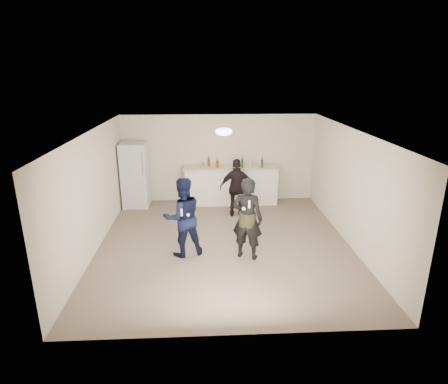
{
  "coord_description": "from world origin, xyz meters",
  "views": [
    {
      "loc": [
        -0.4,
        -7.52,
        3.69
      ],
      "look_at": [
        0.0,
        0.2,
        1.15
      ],
      "focal_mm": 30.0,
      "sensor_mm": 36.0,
      "label": 1
    }
  ],
  "objects_px": {
    "shaker": "(203,165)",
    "man": "(183,217)",
    "fridge": "(135,175)",
    "woman": "(247,219)",
    "counter": "(231,186)",
    "spectator": "(237,188)"
  },
  "relations": [
    {
      "from": "fridge",
      "to": "man",
      "type": "relative_size",
      "value": 1.08
    },
    {
      "from": "man",
      "to": "woman",
      "type": "bearing_deg",
      "value": 153.24
    },
    {
      "from": "counter",
      "to": "woman",
      "type": "bearing_deg",
      "value": -88.38
    },
    {
      "from": "shaker",
      "to": "spectator",
      "type": "height_order",
      "value": "spectator"
    },
    {
      "from": "fridge",
      "to": "man",
      "type": "height_order",
      "value": "fridge"
    },
    {
      "from": "counter",
      "to": "spectator",
      "type": "xyz_separation_m",
      "value": [
        0.08,
        -0.99,
        0.24
      ]
    },
    {
      "from": "fridge",
      "to": "woman",
      "type": "bearing_deg",
      "value": -49.31
    },
    {
      "from": "shaker",
      "to": "woman",
      "type": "bearing_deg",
      "value": -74.53
    },
    {
      "from": "shaker",
      "to": "woman",
      "type": "relative_size",
      "value": 0.1
    },
    {
      "from": "fridge",
      "to": "woman",
      "type": "xyz_separation_m",
      "value": [
        2.77,
        -3.22,
        -0.05
      ]
    },
    {
      "from": "counter",
      "to": "woman",
      "type": "xyz_separation_m",
      "value": [
        0.09,
        -3.29,
        0.33
      ]
    },
    {
      "from": "shaker",
      "to": "man",
      "type": "distance_m",
      "value": 3.07
    },
    {
      "from": "counter",
      "to": "shaker",
      "type": "xyz_separation_m",
      "value": [
        -0.8,
        -0.08,
        0.65
      ]
    },
    {
      "from": "counter",
      "to": "fridge",
      "type": "relative_size",
      "value": 1.44
    },
    {
      "from": "fridge",
      "to": "spectator",
      "type": "relative_size",
      "value": 1.17
    },
    {
      "from": "shaker",
      "to": "spectator",
      "type": "bearing_deg",
      "value": -46.06
    },
    {
      "from": "counter",
      "to": "shaker",
      "type": "bearing_deg",
      "value": -174.44
    },
    {
      "from": "spectator",
      "to": "man",
      "type": "bearing_deg",
      "value": 63.04
    },
    {
      "from": "shaker",
      "to": "woman",
      "type": "xyz_separation_m",
      "value": [
        0.89,
        -3.22,
        -0.32
      ]
    },
    {
      "from": "fridge",
      "to": "woman",
      "type": "distance_m",
      "value": 4.25
    },
    {
      "from": "woman",
      "to": "spectator",
      "type": "bearing_deg",
      "value": -67.47
    },
    {
      "from": "woman",
      "to": "counter",
      "type": "bearing_deg",
      "value": -66.09
    }
  ]
}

